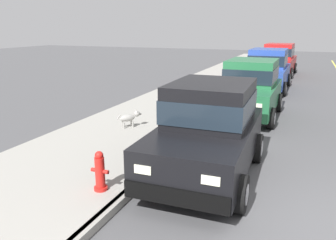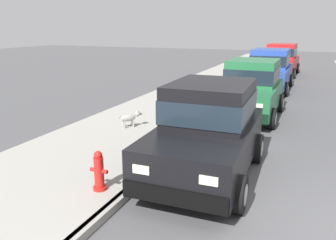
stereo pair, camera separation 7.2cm
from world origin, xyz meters
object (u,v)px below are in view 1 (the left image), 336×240
(car_blue_sedan, at_px, (267,69))
(car_black_hatchback, at_px, (208,129))
(fire_hydrant, at_px, (100,172))
(dog_grey, at_px, (130,117))
(car_green_hatchback, at_px, (250,88))
(car_red_sedan, at_px, (279,59))

(car_blue_sedan, bearing_deg, car_black_hatchback, -89.91)
(fire_hydrant, bearing_deg, dog_grey, 110.77)
(dog_grey, xyz_separation_m, fire_hydrant, (1.37, -3.62, 0.05))
(car_green_hatchback, bearing_deg, car_black_hatchback, -90.21)
(car_black_hatchback, height_order, car_blue_sedan, car_blue_sedan)
(car_black_hatchback, bearing_deg, fire_hydrant, -131.70)
(car_red_sedan, xyz_separation_m, dog_grey, (-2.89, -14.08, -0.55))
(car_green_hatchback, bearing_deg, dog_grey, -132.72)
(car_black_hatchback, bearing_deg, car_red_sedan, 89.84)
(car_green_hatchback, relative_size, dog_grey, 6.28)
(car_blue_sedan, distance_m, fire_hydrant, 12.24)
(dog_grey, relative_size, fire_hydrant, 0.84)
(car_black_hatchback, xyz_separation_m, dog_grey, (-2.85, 1.96, -0.55))
(car_blue_sedan, xyz_separation_m, fire_hydrant, (-1.46, -12.14, -0.51))
(car_black_hatchback, relative_size, car_blue_sedan, 0.83)
(fire_hydrant, bearing_deg, car_red_sedan, 85.09)
(car_blue_sedan, bearing_deg, car_red_sedan, 89.37)
(car_black_hatchback, relative_size, dog_grey, 6.30)
(car_black_hatchback, xyz_separation_m, car_green_hatchback, (0.02, 5.07, 0.00))
(car_blue_sedan, height_order, car_red_sedan, same)
(car_red_sedan, bearing_deg, car_green_hatchback, -90.13)
(car_red_sedan, relative_size, fire_hydrant, 6.44)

